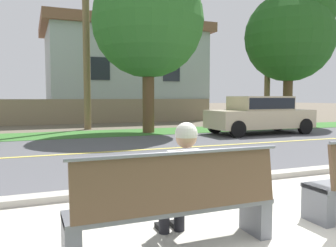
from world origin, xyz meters
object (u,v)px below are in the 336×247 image
at_px(seated_person_white, 182,178).
at_px(shade_tree_left, 152,13).
at_px(bench_left, 176,205).
at_px(car_beige_near, 260,113).
at_px(shade_tree_centre, 293,31).

distance_m(seated_person_white, shade_tree_left, 11.92).
bearing_deg(shade_tree_left, bench_left, -108.18).
height_order(bench_left, seated_person_white, seated_person_white).
bearing_deg(seated_person_white, car_beige_near, 49.34).
xyz_separation_m(bench_left, car_beige_near, (7.47, 8.70, 0.39)).
bearing_deg(car_beige_near, seated_person_white, -130.66).
height_order(bench_left, car_beige_near, car_beige_near).
height_order(bench_left, shade_tree_left, shade_tree_left).
height_order(car_beige_near, shade_tree_centre, shade_tree_centre).
xyz_separation_m(bench_left, seated_person_white, (0.15, 0.17, 0.21)).
bearing_deg(bench_left, shade_tree_centre, 45.00).
relative_size(car_beige_near, shade_tree_centre, 0.56).
height_order(seated_person_white, car_beige_near, car_beige_near).
distance_m(shade_tree_left, shade_tree_centre, 8.31).
relative_size(seated_person_white, shade_tree_left, 0.16).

